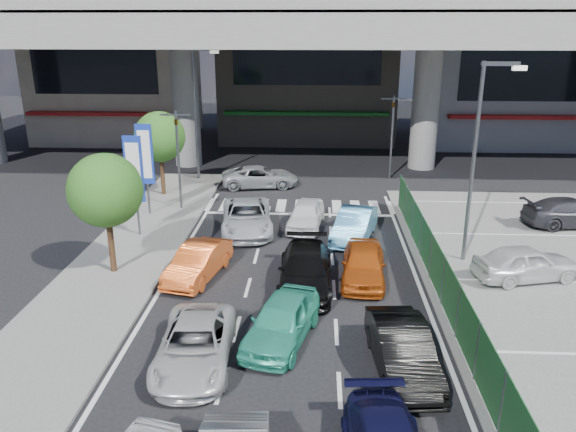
# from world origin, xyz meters

# --- Properties ---
(ground) EXTENTS (120.00, 120.00, 0.00)m
(ground) POSITION_xyz_m (0.00, 0.00, 0.00)
(ground) COLOR black
(ground) RESTS_ON ground
(sidewalk_left) EXTENTS (4.00, 30.00, 0.12)m
(sidewalk_left) POSITION_xyz_m (-7.00, 4.00, 0.06)
(sidewalk_left) COLOR #61615F
(sidewalk_left) RESTS_ON ground
(fence_run) EXTENTS (0.16, 22.00, 1.80)m
(fence_run) POSITION_xyz_m (5.30, 1.00, 0.90)
(fence_run) COLOR #1B5125
(fence_run) RESTS_ON ground
(expressway) EXTENTS (64.00, 14.00, 10.75)m
(expressway) POSITION_xyz_m (0.00, 22.00, 8.76)
(expressway) COLOR slate
(expressway) RESTS_ON ground
(building_west) EXTENTS (12.00, 10.90, 13.00)m
(building_west) POSITION_xyz_m (-16.00, 31.97, 6.49)
(building_west) COLOR #A29582
(building_west) RESTS_ON ground
(building_center) EXTENTS (14.00, 10.90, 15.00)m
(building_center) POSITION_xyz_m (0.00, 32.97, 7.49)
(building_center) COLOR gray
(building_center) RESTS_ON ground
(building_east) EXTENTS (12.00, 10.90, 12.00)m
(building_east) POSITION_xyz_m (16.00, 31.97, 5.99)
(building_east) COLOR gray
(building_east) RESTS_ON ground
(traffic_light_left) EXTENTS (1.60, 1.24, 5.20)m
(traffic_light_left) POSITION_xyz_m (-6.20, 12.00, 3.94)
(traffic_light_left) COLOR #595B60
(traffic_light_left) RESTS_ON ground
(traffic_light_right) EXTENTS (1.60, 1.24, 5.20)m
(traffic_light_right) POSITION_xyz_m (5.50, 19.00, 3.94)
(traffic_light_right) COLOR #595B60
(traffic_light_right) RESTS_ON ground
(street_lamp_right) EXTENTS (1.65, 0.22, 8.00)m
(street_lamp_right) POSITION_xyz_m (7.17, 6.00, 4.77)
(street_lamp_right) COLOR #595B60
(street_lamp_right) RESTS_ON ground
(street_lamp_left) EXTENTS (1.65, 0.22, 8.00)m
(street_lamp_left) POSITION_xyz_m (-6.33, 18.00, 4.77)
(street_lamp_left) COLOR #595B60
(street_lamp_left) RESTS_ON ground
(signboard_near) EXTENTS (0.80, 0.14, 4.70)m
(signboard_near) POSITION_xyz_m (-7.20, 7.99, 3.06)
(signboard_near) COLOR #595B60
(signboard_near) RESTS_ON ground
(signboard_far) EXTENTS (0.80, 0.14, 4.70)m
(signboard_far) POSITION_xyz_m (-7.60, 10.99, 3.06)
(signboard_far) COLOR #595B60
(signboard_far) RESTS_ON ground
(tree_near) EXTENTS (2.80, 2.80, 4.80)m
(tree_near) POSITION_xyz_m (-7.00, 4.00, 3.39)
(tree_near) COLOR #382314
(tree_near) RESTS_ON ground
(tree_far) EXTENTS (2.80, 2.80, 4.80)m
(tree_far) POSITION_xyz_m (-7.80, 14.50, 3.39)
(tree_far) COLOR #382314
(tree_far) RESTS_ON ground
(sedan_white_mid_left) EXTENTS (2.30, 4.55, 1.24)m
(sedan_white_mid_left) POSITION_xyz_m (-2.50, -1.98, 0.62)
(sedan_white_mid_left) COLOR silver
(sedan_white_mid_left) RESTS_ON ground
(taxi_teal_mid) EXTENTS (2.62, 4.33, 1.38)m
(taxi_teal_mid) POSITION_xyz_m (-0.11, -0.60, 0.69)
(taxi_teal_mid) COLOR teal
(taxi_teal_mid) RESTS_ON ground
(hatch_black_mid_right) EXTENTS (1.82, 4.30, 1.38)m
(hatch_black_mid_right) POSITION_xyz_m (3.36, -2.05, 0.69)
(hatch_black_mid_right) COLOR black
(hatch_black_mid_right) RESTS_ON ground
(taxi_orange_left) EXTENTS (2.20, 4.13, 1.29)m
(taxi_orange_left) POSITION_xyz_m (-3.60, 3.79, 0.65)
(taxi_orange_left) COLOR orange
(taxi_orange_left) RESTS_ON ground
(sedan_black_mid) EXTENTS (1.95, 4.76, 1.38)m
(sedan_black_mid) POSITION_xyz_m (0.52, 3.16, 0.69)
(sedan_black_mid) COLOR black
(sedan_black_mid) RESTS_ON ground
(taxi_orange_right) EXTENTS (1.93, 4.12, 1.36)m
(taxi_orange_right) POSITION_xyz_m (2.72, 3.91, 0.68)
(taxi_orange_right) COLOR #B84B11
(taxi_orange_right) RESTS_ON ground
(wagon_silver_front_left) EXTENTS (2.94, 5.23, 1.38)m
(wagon_silver_front_left) POSITION_xyz_m (-2.36, 9.03, 0.69)
(wagon_silver_front_left) COLOR #B9BDC1
(wagon_silver_front_left) RESTS_ON ground
(sedan_white_front_mid) EXTENTS (1.98, 3.94, 1.29)m
(sedan_white_front_mid) POSITION_xyz_m (0.41, 9.69, 0.64)
(sedan_white_front_mid) COLOR white
(sedan_white_front_mid) RESTS_ON ground
(kei_truck_front_right) EXTENTS (2.46, 4.42, 1.38)m
(kei_truck_front_right) POSITION_xyz_m (2.63, 8.21, 0.69)
(kei_truck_front_right) COLOR #5AAEE3
(kei_truck_front_right) RESTS_ON ground
(crossing_wagon_silver) EXTENTS (4.79, 2.71, 1.26)m
(crossing_wagon_silver) POSITION_xyz_m (-2.50, 16.62, 0.63)
(crossing_wagon_silver) COLOR #929699
(crossing_wagon_silver) RESTS_ON ground
(parked_sedan_white) EXTENTS (4.24, 2.50, 1.35)m
(parked_sedan_white) POSITION_xyz_m (8.85, 4.15, 0.74)
(parked_sedan_white) COLOR silver
(parked_sedan_white) RESTS_ON parking_lot
(parked_sedan_dgrey) EXTENTS (4.84, 2.50, 1.34)m
(parked_sedan_dgrey) POSITION_xyz_m (13.15, 10.41, 0.73)
(parked_sedan_dgrey) COLOR #303035
(parked_sedan_dgrey) RESTS_ON parking_lot
(traffic_cone) EXTENTS (0.46, 0.46, 0.74)m
(traffic_cone) POSITION_xyz_m (5.68, 3.87, 0.43)
(traffic_cone) COLOR red
(traffic_cone) RESTS_ON parking_lot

